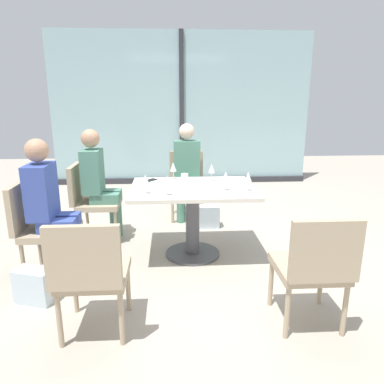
{
  "coord_description": "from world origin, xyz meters",
  "views": [
    {
      "loc": [
        -0.22,
        -3.44,
        1.62
      ],
      "look_at": [
        0.0,
        0.1,
        0.65
      ],
      "focal_mm": 33.49,
      "sensor_mm": 36.0,
      "label": 1
    }
  ],
  "objects_px": {
    "chair_far_left": "(90,197)",
    "handbag_2": "(207,216)",
    "person_side_end": "(49,202)",
    "wine_glass_5": "(167,181)",
    "chair_near_window": "(187,180)",
    "cell_phone_on_table": "(151,180)",
    "dining_table_main": "(193,205)",
    "wine_glass_3": "(145,180)",
    "wine_glass_0": "(226,177)",
    "chair_front_right": "(314,264)",
    "coffee_cup": "(185,178)",
    "wine_glass_1": "(248,177)",
    "wine_glass_2": "(212,169)",
    "wine_glass_4": "(173,167)",
    "chair_side_end": "(39,224)",
    "handbag_1": "(34,286)",
    "person_near_window": "(187,167)",
    "handbag_0": "(90,239)",
    "person_far_left": "(99,180)",
    "chair_front_left": "(90,271)"
  },
  "relations": [
    {
      "from": "person_near_window",
      "to": "handbag_0",
      "type": "distance_m",
      "value": 1.58
    },
    {
      "from": "wine_glass_3",
      "to": "handbag_0",
      "type": "relative_size",
      "value": 0.62
    },
    {
      "from": "coffee_cup",
      "to": "person_near_window",
      "type": "bearing_deg",
      "value": 85.76
    },
    {
      "from": "chair_near_window",
      "to": "chair_side_end",
      "type": "bearing_deg",
      "value": -131.24
    },
    {
      "from": "chair_near_window",
      "to": "cell_phone_on_table",
      "type": "bearing_deg",
      "value": -114.07
    },
    {
      "from": "chair_near_window",
      "to": "coffee_cup",
      "type": "height_order",
      "value": "chair_near_window"
    },
    {
      "from": "cell_phone_on_table",
      "to": "handbag_2",
      "type": "bearing_deg",
      "value": 75.61
    },
    {
      "from": "person_side_end",
      "to": "chair_near_window",
      "type": "bearing_deg",
      "value": 51.05
    },
    {
      "from": "wine_glass_0",
      "to": "handbag_1",
      "type": "xyz_separation_m",
      "value": [
        -1.63,
        -0.65,
        -0.72
      ]
    },
    {
      "from": "chair_side_end",
      "to": "cell_phone_on_table",
      "type": "relative_size",
      "value": 6.04
    },
    {
      "from": "chair_far_left",
      "to": "person_far_left",
      "type": "bearing_deg",
      "value": -0.0
    },
    {
      "from": "person_far_left",
      "to": "wine_glass_1",
      "type": "bearing_deg",
      "value": -23.89
    },
    {
      "from": "wine_glass_4",
      "to": "chair_far_left",
      "type": "bearing_deg",
      "value": 170.83
    },
    {
      "from": "chair_front_left",
      "to": "cell_phone_on_table",
      "type": "relative_size",
      "value": 6.04
    },
    {
      "from": "coffee_cup",
      "to": "cell_phone_on_table",
      "type": "bearing_deg",
      "value": 165.39
    },
    {
      "from": "wine_glass_1",
      "to": "wine_glass_4",
      "type": "bearing_deg",
      "value": 143.11
    },
    {
      "from": "wine_glass_1",
      "to": "wine_glass_2",
      "type": "distance_m",
      "value": 0.52
    },
    {
      "from": "chair_far_left",
      "to": "wine_glass_5",
      "type": "distance_m",
      "value": 1.24
    },
    {
      "from": "person_near_window",
      "to": "coffee_cup",
      "type": "height_order",
      "value": "person_near_window"
    },
    {
      "from": "wine_glass_2",
      "to": "cell_phone_on_table",
      "type": "height_order",
      "value": "wine_glass_2"
    },
    {
      "from": "wine_glass_3",
      "to": "chair_near_window",
      "type": "bearing_deg",
      "value": 73.3
    },
    {
      "from": "chair_far_left",
      "to": "person_near_window",
      "type": "distance_m",
      "value": 1.32
    },
    {
      "from": "chair_front_right",
      "to": "coffee_cup",
      "type": "height_order",
      "value": "chair_front_right"
    },
    {
      "from": "chair_front_left",
      "to": "wine_glass_3",
      "type": "relative_size",
      "value": 4.7
    },
    {
      "from": "chair_near_window",
      "to": "chair_front_left",
      "type": "relative_size",
      "value": 1.0
    },
    {
      "from": "wine_glass_5",
      "to": "handbag_1",
      "type": "distance_m",
      "value": 1.39
    },
    {
      "from": "person_side_end",
      "to": "wine_glass_3",
      "type": "xyz_separation_m",
      "value": [
        0.85,
        0.11,
        0.16
      ]
    },
    {
      "from": "chair_front_right",
      "to": "person_side_end",
      "type": "xyz_separation_m",
      "value": [
        -2.05,
        0.93,
        0.2
      ]
    },
    {
      "from": "chair_front_right",
      "to": "wine_glass_1",
      "type": "xyz_separation_m",
      "value": [
        -0.24,
        1.09,
        0.37
      ]
    },
    {
      "from": "wine_glass_0",
      "to": "chair_far_left",
      "type": "bearing_deg",
      "value": 155.54
    },
    {
      "from": "dining_table_main",
      "to": "wine_glass_0",
      "type": "xyz_separation_m",
      "value": [
        0.31,
        -0.15,
        0.32
      ]
    },
    {
      "from": "chair_near_window",
      "to": "wine_glass_3",
      "type": "height_order",
      "value": "wine_glass_3"
    },
    {
      "from": "dining_table_main",
      "to": "wine_glass_3",
      "type": "relative_size",
      "value": 6.64
    },
    {
      "from": "wine_glass_2",
      "to": "handbag_2",
      "type": "height_order",
      "value": "wine_glass_2"
    },
    {
      "from": "person_far_left",
      "to": "chair_front_right",
      "type": "bearing_deg",
      "value": -44.89
    },
    {
      "from": "chair_near_window",
      "to": "wine_glass_1",
      "type": "xyz_separation_m",
      "value": [
        0.52,
        -1.45,
        0.37
      ]
    },
    {
      "from": "chair_far_left",
      "to": "handbag_2",
      "type": "bearing_deg",
      "value": 12.11
    },
    {
      "from": "person_far_left",
      "to": "person_side_end",
      "type": "bearing_deg",
      "value": -108.22
    },
    {
      "from": "chair_front_right",
      "to": "handbag_2",
      "type": "bearing_deg",
      "value": 104.18
    },
    {
      "from": "wine_glass_5",
      "to": "cell_phone_on_table",
      "type": "height_order",
      "value": "wine_glass_5"
    },
    {
      "from": "chair_near_window",
      "to": "dining_table_main",
      "type": "bearing_deg",
      "value": -90.0
    },
    {
      "from": "wine_glass_4",
      "to": "cell_phone_on_table",
      "type": "xyz_separation_m",
      "value": [
        -0.24,
        -0.05,
        -0.13
      ]
    },
    {
      "from": "wine_glass_3",
      "to": "handbag_0",
      "type": "distance_m",
      "value": 1.04
    },
    {
      "from": "wine_glass_3",
      "to": "dining_table_main",
      "type": "bearing_deg",
      "value": 27.01
    },
    {
      "from": "wine_glass_5",
      "to": "handbag_2",
      "type": "bearing_deg",
      "value": 66.0
    },
    {
      "from": "person_side_end",
      "to": "wine_glass_5",
      "type": "bearing_deg",
      "value": 2.41
    },
    {
      "from": "wine_glass_3",
      "to": "cell_phone_on_table",
      "type": "bearing_deg",
      "value": 88.06
    },
    {
      "from": "chair_front_left",
      "to": "coffee_cup",
      "type": "distance_m",
      "value": 1.65
    },
    {
      "from": "cell_phone_on_table",
      "to": "handbag_2",
      "type": "height_order",
      "value": "cell_phone_on_table"
    },
    {
      "from": "wine_glass_0",
      "to": "cell_phone_on_table",
      "type": "bearing_deg",
      "value": 148.29
    }
  ]
}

